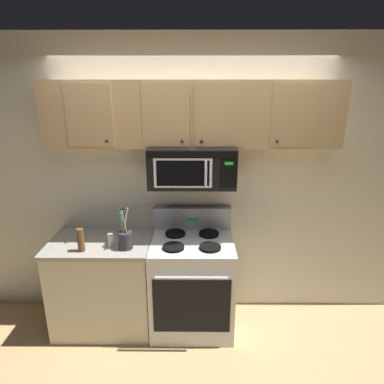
# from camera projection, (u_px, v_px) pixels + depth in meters

# --- Properties ---
(ground_plane) EXTENTS (8.00, 8.00, 0.00)m
(ground_plane) POSITION_uv_depth(u_px,v_px,m) (192.00, 356.00, 2.95)
(ground_plane) COLOR tan
(back_wall) EXTENTS (5.20, 0.10, 2.70)m
(back_wall) POSITION_uv_depth(u_px,v_px,m) (192.00, 183.00, 3.29)
(back_wall) COLOR silver
(back_wall) RESTS_ON ground_plane
(stove_range) EXTENTS (0.76, 0.69, 1.12)m
(stove_range) POSITION_uv_depth(u_px,v_px,m) (192.00, 282.00, 3.21)
(stove_range) COLOR white
(stove_range) RESTS_ON ground_plane
(over_range_microwave) EXTENTS (0.76, 0.43, 0.35)m
(over_range_microwave) POSITION_uv_depth(u_px,v_px,m) (192.00, 166.00, 2.98)
(over_range_microwave) COLOR black
(upper_cabinets) EXTENTS (2.50, 0.36, 0.55)m
(upper_cabinets) POSITION_uv_depth(u_px,v_px,m) (192.00, 114.00, 2.87)
(upper_cabinets) COLOR tan
(counter_segment) EXTENTS (0.93, 0.65, 0.90)m
(counter_segment) POSITION_uv_depth(u_px,v_px,m) (104.00, 283.00, 3.23)
(counter_segment) COLOR beige
(counter_segment) RESTS_ON ground_plane
(utensil_crock_charcoal) EXTENTS (0.13, 0.13, 0.38)m
(utensil_crock_charcoal) POSITION_uv_depth(u_px,v_px,m) (125.00, 238.00, 2.92)
(utensil_crock_charcoal) COLOR #2D2D33
(utensil_crock_charcoal) RESTS_ON counter_segment
(salt_shaker) EXTENTS (0.05, 0.05, 0.12)m
(salt_shaker) POSITION_uv_depth(u_px,v_px,m) (111.00, 240.00, 2.96)
(salt_shaker) COLOR white
(salt_shaker) RESTS_ON counter_segment
(pepper_mill) EXTENTS (0.06, 0.06, 0.20)m
(pepper_mill) POSITION_uv_depth(u_px,v_px,m) (81.00, 240.00, 2.87)
(pepper_mill) COLOR brown
(pepper_mill) RESTS_ON counter_segment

